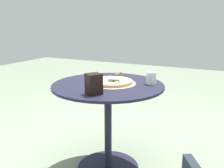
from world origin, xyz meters
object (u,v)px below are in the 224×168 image
object	(u,v)px
pizza_server	(116,76)
napkin_dispenser	(94,84)
pizza_on_tray	(112,82)
patio_table	(108,110)
drinking_cup	(151,78)

from	to	relation	value
pizza_server	napkin_dispenser	world-z (taller)	napkin_dispenser
pizza_on_tray	pizza_server	bearing A→B (deg)	168.26
patio_table	pizza_server	distance (m)	0.27
patio_table	pizza_on_tray	world-z (taller)	pizza_on_tray
patio_table	napkin_dispenser	size ratio (longest dim) A/B	6.32
pizza_server	napkin_dispenser	bearing A→B (deg)	1.09
patio_table	pizza_server	xyz separation A→B (m)	(-0.07, 0.03, 0.26)
patio_table	pizza_on_tray	distance (m)	0.23
pizza_on_tray	patio_table	bearing A→B (deg)	-40.03
pizza_server	drinking_cup	world-z (taller)	drinking_cup
patio_table	pizza_server	size ratio (longest dim) A/B	4.00
pizza_server	napkin_dispenser	size ratio (longest dim) A/B	1.58
patio_table	pizza_server	bearing A→B (deg)	156.23
pizza_server	drinking_cup	distance (m)	0.27
pizza_on_tray	napkin_dispenser	world-z (taller)	napkin_dispenser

